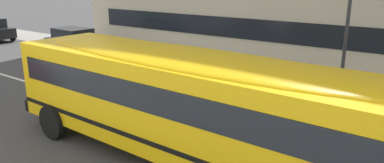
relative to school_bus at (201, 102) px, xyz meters
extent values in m
plane|color=#424244|center=(-1.81, 1.63, -1.72)|extent=(400.00, 400.00, 0.00)
cube|color=gray|center=(-1.81, 9.08, -1.71)|extent=(120.00, 3.00, 0.01)
cube|color=silver|center=(-1.81, 1.63, -1.71)|extent=(110.00, 0.16, 0.01)
cube|color=yellow|center=(-0.25, 0.00, -0.11)|extent=(11.07, 2.71, 2.21)
cube|color=black|center=(-5.84, 0.11, -1.03)|extent=(0.25, 2.51, 0.36)
cube|color=black|center=(-0.25, 0.00, 0.29)|extent=(10.41, 2.74, 0.64)
cube|color=black|center=(-0.25, 0.00, -0.76)|extent=(11.09, 2.74, 0.12)
ellipsoid|color=yellow|center=(-0.25, 0.00, 0.99)|extent=(10.63, 2.50, 0.36)
cylinder|color=black|center=(-4.42, 1.33, -1.21)|extent=(1.01, 0.30, 1.00)
cylinder|color=black|center=(-4.46, -1.17, -1.21)|extent=(1.01, 0.30, 1.00)
cylinder|color=black|center=(-21.97, 7.06, -1.42)|extent=(0.60, 0.19, 0.60)
cube|color=navy|center=(-13.83, 6.56, -1.07)|extent=(3.96, 1.85, 0.70)
cube|color=black|center=(-13.98, 6.57, -0.40)|extent=(2.26, 1.64, 0.64)
cylinder|color=black|center=(-12.50, 7.36, -1.42)|extent=(0.61, 0.20, 0.60)
cylinder|color=black|center=(-12.56, 5.66, -1.42)|extent=(0.61, 0.20, 0.60)
cylinder|color=black|center=(-15.10, 7.46, -1.42)|extent=(0.61, 0.20, 0.60)
cylinder|color=black|center=(-15.16, 5.76, -1.42)|extent=(0.61, 0.20, 0.60)
cylinder|color=#38383D|center=(1.07, 8.38, 1.53)|extent=(0.14, 0.14, 6.50)
cube|color=black|center=(-6.13, 10.56, 0.20)|extent=(18.26, 0.04, 1.10)
camera|label=1|loc=(4.75, -6.81, 2.86)|focal=34.46mm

